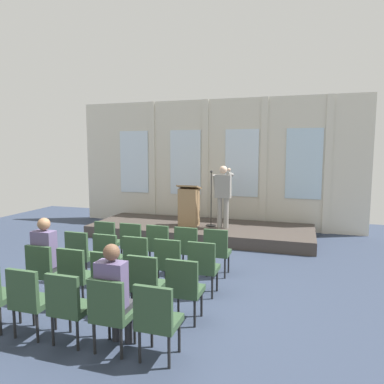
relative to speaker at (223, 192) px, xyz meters
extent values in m
plane|color=#2D384C|center=(-0.67, -4.31, -1.30)|extent=(15.29, 15.29, 0.00)
cube|color=beige|center=(-0.67, 1.57, 0.69)|extent=(9.09, 0.10, 3.98)
cube|color=silver|center=(-3.40, 1.51, 0.73)|extent=(1.02, 0.04, 2.05)
cube|color=beige|center=(-2.74, 1.52, 0.69)|extent=(0.20, 0.08, 3.98)
cube|color=silver|center=(-1.58, 1.51, 0.73)|extent=(1.02, 0.04, 2.05)
cube|color=beige|center=(-0.92, 1.52, 0.69)|extent=(0.20, 0.08, 3.98)
cube|color=silver|center=(0.24, 1.51, 0.73)|extent=(1.02, 0.04, 2.05)
cube|color=beige|center=(0.90, 1.52, 0.69)|extent=(0.20, 0.08, 3.98)
cube|color=silver|center=(2.06, 1.51, 0.73)|extent=(1.02, 0.04, 2.05)
cube|color=beige|center=(2.72, 1.52, 0.69)|extent=(0.20, 0.08, 3.98)
cube|color=#3F3833|center=(-0.67, 0.16, -1.14)|extent=(6.17, 2.24, 0.31)
cylinder|color=gray|center=(-0.09, -0.02, -0.57)|extent=(0.14, 0.14, 0.83)
cylinder|color=gray|center=(0.09, -0.02, -0.57)|extent=(0.14, 0.14, 0.83)
cube|color=gray|center=(0.00, -0.02, 0.16)|extent=(0.42, 0.22, 0.62)
cube|color=maroon|center=(0.00, 0.10, 0.23)|extent=(0.06, 0.01, 0.37)
sphere|color=beige|center=(0.00, -0.01, 0.60)|extent=(0.21, 0.21, 0.21)
cylinder|color=gray|center=(-0.24, 0.06, 0.25)|extent=(0.09, 0.28, 0.45)
cylinder|color=gray|center=(0.16, 0.11, 0.48)|extent=(0.15, 0.36, 0.15)
cylinder|color=gray|center=(0.12, 0.25, 0.51)|extent=(0.11, 0.34, 0.15)
sphere|color=beige|center=(0.05, 0.51, 0.58)|extent=(0.10, 0.10, 0.10)
cylinder|color=black|center=(-0.36, 0.10, -0.97)|extent=(0.28, 0.28, 0.03)
cylinder|color=black|center=(-0.36, 0.10, -0.23)|extent=(0.02, 0.02, 1.45)
sphere|color=#262626|center=(-0.36, 0.10, 0.54)|extent=(0.07, 0.07, 0.07)
cube|color=#93724C|center=(-0.97, -0.02, -0.46)|extent=(0.52, 0.40, 1.05)
cube|color=#93724C|center=(-0.97, 0.00, 0.11)|extent=(0.60, 0.48, 0.14)
cylinder|color=black|center=(-1.68, -2.59, -1.10)|extent=(0.04, 0.04, 0.40)
cylinder|color=black|center=(-2.04, -2.59, -1.10)|extent=(0.04, 0.04, 0.40)
cylinder|color=black|center=(-1.68, -2.93, -1.10)|extent=(0.04, 0.04, 0.40)
cylinder|color=black|center=(-2.04, -2.93, -1.10)|extent=(0.04, 0.04, 0.40)
cube|color=#2D472D|center=(-1.86, -2.76, -0.86)|extent=(0.46, 0.44, 0.08)
cube|color=#2D472D|center=(-1.86, -2.95, -0.59)|extent=(0.46, 0.06, 0.46)
cylinder|color=black|center=(-1.09, -2.59, -1.10)|extent=(0.04, 0.04, 0.40)
cylinder|color=black|center=(-1.45, -2.59, -1.10)|extent=(0.04, 0.04, 0.40)
cylinder|color=black|center=(-1.09, -2.93, -1.10)|extent=(0.04, 0.04, 0.40)
cylinder|color=black|center=(-1.45, -2.93, -1.10)|extent=(0.04, 0.04, 0.40)
cube|color=#2D472D|center=(-1.27, -2.76, -0.86)|extent=(0.46, 0.44, 0.08)
cube|color=#2D472D|center=(-1.27, -2.95, -0.59)|extent=(0.46, 0.06, 0.46)
cylinder|color=black|center=(-0.49, -2.59, -1.10)|extent=(0.04, 0.04, 0.40)
cylinder|color=black|center=(-0.85, -2.59, -1.10)|extent=(0.04, 0.04, 0.40)
cylinder|color=black|center=(-0.49, -2.93, -1.10)|extent=(0.04, 0.04, 0.40)
cylinder|color=black|center=(-0.85, -2.93, -1.10)|extent=(0.04, 0.04, 0.40)
cube|color=#2D472D|center=(-0.67, -2.76, -0.86)|extent=(0.46, 0.44, 0.08)
cube|color=#2D472D|center=(-0.67, -2.95, -0.59)|extent=(0.46, 0.06, 0.46)
cylinder|color=black|center=(0.10, -2.59, -1.10)|extent=(0.04, 0.04, 0.40)
cylinder|color=black|center=(-0.26, -2.59, -1.10)|extent=(0.04, 0.04, 0.40)
cylinder|color=black|center=(0.10, -2.93, -1.10)|extent=(0.04, 0.04, 0.40)
cylinder|color=black|center=(-0.26, -2.93, -1.10)|extent=(0.04, 0.04, 0.40)
cube|color=#2D472D|center=(-0.08, -2.76, -0.86)|extent=(0.46, 0.44, 0.08)
cube|color=#2D472D|center=(-0.08, -2.95, -0.59)|extent=(0.46, 0.06, 0.46)
cylinder|color=black|center=(0.70, -2.59, -1.10)|extent=(0.04, 0.04, 0.40)
cylinder|color=black|center=(0.34, -2.59, -1.10)|extent=(0.04, 0.04, 0.40)
cylinder|color=black|center=(0.70, -2.93, -1.10)|extent=(0.04, 0.04, 0.40)
cylinder|color=black|center=(0.34, -2.93, -1.10)|extent=(0.04, 0.04, 0.40)
cube|color=#2D472D|center=(0.52, -2.76, -0.86)|extent=(0.46, 0.44, 0.08)
cube|color=#2D472D|center=(0.52, -2.95, -0.59)|extent=(0.46, 0.06, 0.46)
cylinder|color=black|center=(-1.68, -3.56, -1.10)|extent=(0.04, 0.04, 0.40)
cylinder|color=black|center=(-2.04, -3.56, -1.10)|extent=(0.04, 0.04, 0.40)
cylinder|color=black|center=(-1.68, -3.90, -1.10)|extent=(0.04, 0.04, 0.40)
cylinder|color=black|center=(-2.04, -3.90, -1.10)|extent=(0.04, 0.04, 0.40)
cube|color=#2D472D|center=(-1.86, -3.73, -0.86)|extent=(0.46, 0.44, 0.08)
cube|color=#2D472D|center=(-1.86, -3.92, -0.59)|extent=(0.46, 0.06, 0.46)
cylinder|color=black|center=(-1.09, -3.56, -1.10)|extent=(0.04, 0.04, 0.40)
cylinder|color=black|center=(-1.45, -3.56, -1.10)|extent=(0.04, 0.04, 0.40)
cylinder|color=black|center=(-1.09, -3.90, -1.10)|extent=(0.04, 0.04, 0.40)
cylinder|color=black|center=(-1.45, -3.90, -1.10)|extent=(0.04, 0.04, 0.40)
cube|color=#2D472D|center=(-1.27, -3.73, -0.86)|extent=(0.46, 0.44, 0.08)
cube|color=#2D472D|center=(-1.27, -3.92, -0.59)|extent=(0.46, 0.06, 0.46)
cylinder|color=black|center=(-0.49, -3.56, -1.10)|extent=(0.04, 0.04, 0.40)
cylinder|color=black|center=(-0.85, -3.56, -1.10)|extent=(0.04, 0.04, 0.40)
cylinder|color=black|center=(-0.49, -3.90, -1.10)|extent=(0.04, 0.04, 0.40)
cylinder|color=black|center=(-0.85, -3.90, -1.10)|extent=(0.04, 0.04, 0.40)
cube|color=#2D472D|center=(-0.67, -3.73, -0.86)|extent=(0.46, 0.44, 0.08)
cube|color=#2D472D|center=(-0.67, -3.92, -0.59)|extent=(0.46, 0.06, 0.46)
cylinder|color=black|center=(0.10, -3.56, -1.10)|extent=(0.04, 0.04, 0.40)
cylinder|color=black|center=(-0.26, -3.56, -1.10)|extent=(0.04, 0.04, 0.40)
cylinder|color=black|center=(0.10, -3.90, -1.10)|extent=(0.04, 0.04, 0.40)
cylinder|color=black|center=(-0.26, -3.90, -1.10)|extent=(0.04, 0.04, 0.40)
cube|color=#2D472D|center=(-0.08, -3.73, -0.86)|extent=(0.46, 0.44, 0.08)
cube|color=#2D472D|center=(-0.08, -3.92, -0.59)|extent=(0.46, 0.06, 0.46)
cylinder|color=black|center=(0.70, -3.56, -1.10)|extent=(0.04, 0.04, 0.40)
cylinder|color=black|center=(0.34, -3.56, -1.10)|extent=(0.04, 0.04, 0.40)
cylinder|color=black|center=(0.70, -3.90, -1.10)|extent=(0.04, 0.04, 0.40)
cylinder|color=black|center=(0.34, -3.90, -1.10)|extent=(0.04, 0.04, 0.40)
cube|color=#2D472D|center=(0.52, -3.73, -0.86)|extent=(0.46, 0.44, 0.08)
cube|color=#2D472D|center=(0.52, -3.92, -0.59)|extent=(0.46, 0.06, 0.46)
cylinder|color=black|center=(-1.68, -4.54, -1.10)|extent=(0.04, 0.04, 0.40)
cylinder|color=black|center=(-2.04, -4.54, -1.10)|extent=(0.04, 0.04, 0.40)
cylinder|color=black|center=(-1.68, -4.88, -1.10)|extent=(0.04, 0.04, 0.40)
cylinder|color=black|center=(-2.04, -4.88, -1.10)|extent=(0.04, 0.04, 0.40)
cube|color=#2D472D|center=(-1.86, -4.71, -0.86)|extent=(0.46, 0.44, 0.08)
cube|color=#2D472D|center=(-1.86, -4.90, -0.59)|extent=(0.46, 0.06, 0.46)
cylinder|color=#2D2D33|center=(-1.95, -4.53, -1.08)|extent=(0.10, 0.10, 0.44)
cylinder|color=#2D2D33|center=(-1.77, -4.53, -1.08)|extent=(0.10, 0.10, 0.44)
cube|color=#2D2D33|center=(-1.86, -4.65, -0.80)|extent=(0.34, 0.36, 0.12)
cube|color=#594C72|center=(-1.86, -4.76, -0.44)|extent=(0.36, 0.20, 0.59)
sphere|color=#8C6647|center=(-1.86, -4.74, -0.04)|extent=(0.20, 0.20, 0.20)
cylinder|color=black|center=(-1.09, -4.54, -1.10)|extent=(0.04, 0.04, 0.40)
cylinder|color=black|center=(-1.45, -4.54, -1.10)|extent=(0.04, 0.04, 0.40)
cylinder|color=black|center=(-1.09, -4.88, -1.10)|extent=(0.04, 0.04, 0.40)
cylinder|color=black|center=(-1.45, -4.88, -1.10)|extent=(0.04, 0.04, 0.40)
cube|color=#2D472D|center=(-1.27, -4.71, -0.86)|extent=(0.46, 0.44, 0.08)
cube|color=#2D472D|center=(-1.27, -4.90, -0.59)|extent=(0.46, 0.06, 0.46)
cylinder|color=black|center=(-0.49, -4.54, -1.10)|extent=(0.04, 0.04, 0.40)
cylinder|color=black|center=(-0.85, -4.54, -1.10)|extent=(0.04, 0.04, 0.40)
cylinder|color=black|center=(-0.49, -4.88, -1.10)|extent=(0.04, 0.04, 0.40)
cylinder|color=black|center=(-0.85, -4.88, -1.10)|extent=(0.04, 0.04, 0.40)
cube|color=#2D472D|center=(-0.67, -4.71, -0.86)|extent=(0.46, 0.44, 0.08)
cube|color=#2D472D|center=(-0.67, -4.90, -0.59)|extent=(0.46, 0.06, 0.46)
cylinder|color=black|center=(0.10, -4.54, -1.10)|extent=(0.04, 0.04, 0.40)
cylinder|color=black|center=(-0.26, -4.54, -1.10)|extent=(0.04, 0.04, 0.40)
cylinder|color=black|center=(0.10, -4.88, -1.10)|extent=(0.04, 0.04, 0.40)
cylinder|color=black|center=(-0.26, -4.88, -1.10)|extent=(0.04, 0.04, 0.40)
cube|color=#2D472D|center=(-0.08, -4.71, -0.86)|extent=(0.46, 0.44, 0.08)
cube|color=#2D472D|center=(-0.08, -4.90, -0.59)|extent=(0.46, 0.06, 0.46)
cylinder|color=black|center=(0.70, -4.54, -1.10)|extent=(0.04, 0.04, 0.40)
cylinder|color=black|center=(0.34, -4.54, -1.10)|extent=(0.04, 0.04, 0.40)
cylinder|color=black|center=(0.70, -4.88, -1.10)|extent=(0.04, 0.04, 0.40)
cylinder|color=black|center=(0.34, -4.88, -1.10)|extent=(0.04, 0.04, 0.40)
cube|color=#2D472D|center=(0.52, -4.71, -0.86)|extent=(0.46, 0.44, 0.08)
cube|color=#2D472D|center=(0.52, -4.90, -0.59)|extent=(0.46, 0.06, 0.46)
cylinder|color=black|center=(-1.68, -5.51, -1.10)|extent=(0.04, 0.04, 0.40)
cylinder|color=black|center=(-2.04, -5.51, -1.10)|extent=(0.04, 0.04, 0.40)
cylinder|color=black|center=(-1.68, -5.85, -1.10)|extent=(0.04, 0.04, 0.40)
cylinder|color=black|center=(-1.09, -5.51, -1.10)|extent=(0.04, 0.04, 0.40)
cylinder|color=black|center=(-1.45, -5.51, -1.10)|extent=(0.04, 0.04, 0.40)
cylinder|color=black|center=(-1.09, -5.85, -1.10)|extent=(0.04, 0.04, 0.40)
cylinder|color=black|center=(-1.45, -5.85, -1.10)|extent=(0.04, 0.04, 0.40)
cube|color=#2D472D|center=(-1.27, -5.68, -0.86)|extent=(0.46, 0.44, 0.08)
cube|color=#2D472D|center=(-1.27, -5.87, -0.59)|extent=(0.46, 0.06, 0.46)
cylinder|color=black|center=(-0.49, -5.51, -1.10)|extent=(0.04, 0.04, 0.40)
cylinder|color=black|center=(-0.85, -5.51, -1.10)|extent=(0.04, 0.04, 0.40)
cylinder|color=black|center=(-0.49, -5.85, -1.10)|extent=(0.04, 0.04, 0.40)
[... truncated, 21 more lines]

